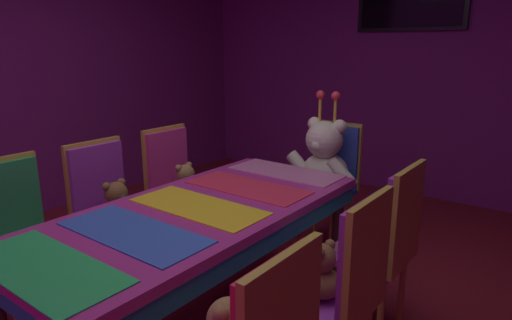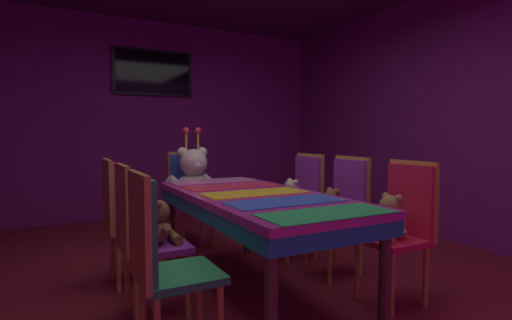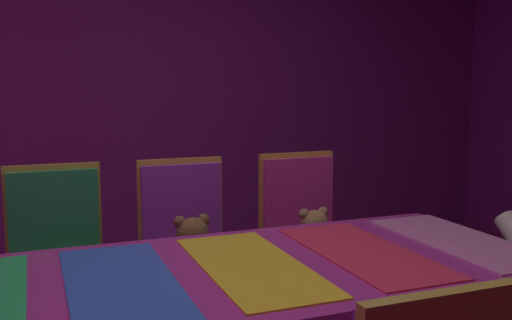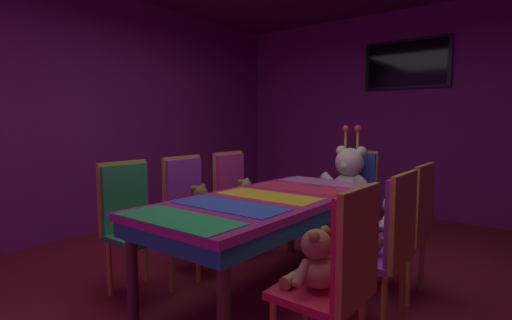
% 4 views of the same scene
% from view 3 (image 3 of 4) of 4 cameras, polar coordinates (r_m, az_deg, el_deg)
% --- Properties ---
extents(wall_left, '(0.12, 6.40, 2.80)m').
position_cam_3_polar(wall_left, '(4.36, -12.87, 8.22)').
color(wall_left, '#721E72').
rests_on(wall_left, ground_plane).
extents(banquet_table, '(0.90, 2.02, 0.75)m').
position_cam_3_polar(banquet_table, '(1.96, -0.45, -12.89)').
color(banquet_table, '#B22D8C').
rests_on(banquet_table, ground_plane).
extents(chair_left_0, '(0.42, 0.41, 0.98)m').
position_cam_3_polar(chair_left_0, '(2.69, -19.14, -8.84)').
color(chair_left_0, '#268C4C').
rests_on(chair_left_0, ground_plane).
extents(chair_left_1, '(0.42, 0.41, 0.98)m').
position_cam_3_polar(chair_left_1, '(2.75, -7.02, -8.09)').
color(chair_left_1, purple).
rests_on(chair_left_1, ground_plane).
extents(teddy_left_1, '(0.24, 0.31, 0.30)m').
position_cam_3_polar(teddy_left_1, '(2.62, -6.22, -9.14)').
color(teddy_left_1, brown).
rests_on(teddy_left_1, chair_left_1).
extents(chair_left_2, '(0.42, 0.41, 0.98)m').
position_cam_3_polar(chair_left_2, '(2.97, 4.59, -6.90)').
color(chair_left_2, '#CC338C').
rests_on(chair_left_2, ground_plane).
extents(teddy_left_2, '(0.23, 0.29, 0.28)m').
position_cam_3_polar(teddy_left_2, '(2.85, 5.86, -7.94)').
color(teddy_left_2, '#9E7247').
rests_on(teddy_left_2, chair_left_2).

